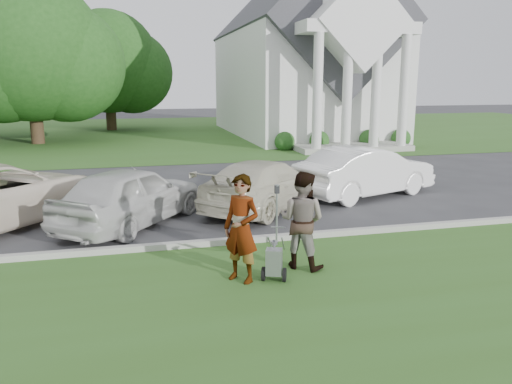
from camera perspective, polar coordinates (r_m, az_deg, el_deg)
name	(u,v)px	position (r m, az deg, el deg)	size (l,w,h in m)	color
ground	(257,251)	(11.03, 0.08, -6.71)	(120.00, 120.00, 0.00)	#333335
grass_strip	(302,309)	(8.37, 5.22, -13.22)	(80.00, 7.00, 0.01)	#345B1F
church_lawn	(167,132)	(37.37, -10.11, 6.73)	(80.00, 30.00, 0.01)	#345B1F
curb	(251,240)	(11.52, -0.58, -5.49)	(80.00, 0.18, 0.15)	#9E9E93
church	(303,47)	(35.24, 5.35, 16.19)	(9.19, 19.00, 24.10)	white
tree_left	(30,56)	(32.59, -24.43, 14.01)	(10.63, 8.40, 9.71)	#332316
tree_back	(108,67)	(40.14, -16.57, 13.55)	(9.61, 7.60, 8.89)	#332316
striping_cart	(274,263)	(9.31, 2.08, -8.07)	(0.68, 0.97, 0.84)	black
person_left	(241,229)	(9.10, -1.68, -4.30)	(0.73, 0.48, 2.00)	#999999
person_right	(302,221)	(9.82, 5.26, -3.29)	(0.94, 0.73, 1.93)	#999999
parking_meter_near	(277,207)	(11.13, 2.39, -1.77)	(0.10, 0.09, 1.41)	#93959B
car_b	(131,195)	(13.16, -14.13, -0.38)	(1.85, 4.59, 1.56)	silver
car_c	(265,184)	(14.46, 1.01, 0.87)	(2.01, 4.93, 1.43)	beige
car_d	(366,171)	(16.46, 12.46, 2.31)	(1.70, 4.87, 1.61)	white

